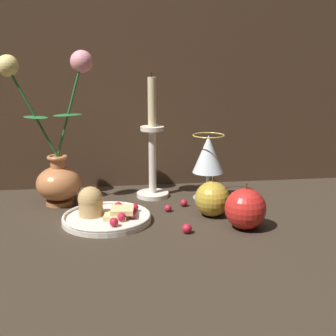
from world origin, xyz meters
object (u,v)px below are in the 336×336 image
vase (57,159)px  plate_with_pastries (103,213)px  candlestick (152,153)px  wine_glass (208,157)px  apple_beside_vase (245,209)px  apple_near_glass (212,199)px

vase → plate_with_pastries: (0.10, -0.13, -0.09)m
vase → candlestick: vase is taller
vase → candlestick: bearing=7.2°
plate_with_pastries → wine_glass: size_ratio=1.19×
vase → apple_beside_vase: 0.44m
wine_glass → apple_near_glass: 0.14m
apple_beside_vase → apple_near_glass: bearing=119.6°
plate_with_pastries → apple_near_glass: 0.23m
wine_glass → candlestick: (-0.13, 0.03, 0.01)m
vase → wine_glass: size_ratio=2.24×
wine_glass → apple_beside_vase: wine_glass is taller
apple_near_glass → apple_beside_vase: bearing=-60.4°
candlestick → apple_near_glass: size_ratio=3.40×
candlestick → apple_beside_vase: 0.30m
candlestick → apple_beside_vase: bearing=-56.6°
apple_beside_vase → apple_near_glass: size_ratio=1.08×
plate_with_pastries → apple_beside_vase: (0.28, -0.08, 0.02)m
apple_beside_vase → apple_near_glass: apple_beside_vase is taller
plate_with_pastries → candlestick: 0.22m
vase → apple_near_glass: size_ratio=3.98×
vase → apple_beside_vase: vase is taller
wine_glass → apple_near_glass: wine_glass is taller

